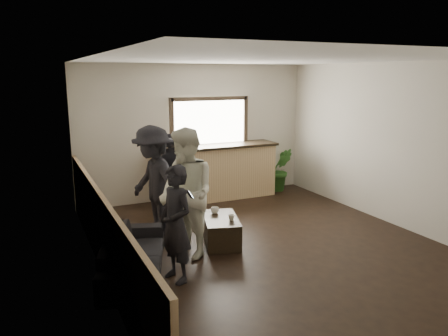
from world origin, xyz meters
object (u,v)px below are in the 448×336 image
coffee_table (221,230)px  cup_b (231,217)px  sofa (134,254)px  cup_a (215,210)px  person_b (187,194)px  person_a (176,224)px  potted_plant (280,170)px  person_d (172,179)px  bar_counter (215,169)px  person_c (154,183)px

coffee_table → cup_b: (0.10, -0.18, 0.25)m
sofa → cup_a: bearing=-44.6°
cup_a → coffee_table: bearing=-90.3°
cup_b → person_b: bearing=-175.0°
coffee_table → person_a: bearing=-138.5°
cup_b → person_b: 0.88m
potted_plant → person_d: person_d is taller
sofa → person_d: (1.09, 1.71, 0.53)m
coffee_table → bar_counter: bearing=68.6°
cup_b → cup_a: bearing=102.8°
bar_counter → cup_b: size_ratio=28.16×
person_d → person_b: bearing=60.9°
coffee_table → person_d: (-0.39, 1.21, 0.59)m
bar_counter → person_d: bar_counter is taller
person_b → person_c: 0.92m
person_d → cup_b: bearing=90.1°
person_b → person_c: bearing=-176.7°
cup_a → person_a: person_a is taller
person_c → person_b: bearing=2.8°
potted_plant → person_b: bearing=-141.2°
cup_a → sofa: bearing=-153.6°
person_b → person_d: 1.48m
person_b → sofa: bearing=-83.9°
potted_plant → person_c: 3.79m
cup_a → person_b: size_ratio=0.07×
bar_counter → person_a: 3.80m
bar_counter → person_d: (-1.31, -1.13, 0.16)m
cup_b → person_c: (-0.97, 0.83, 0.46)m
potted_plant → person_a: size_ratio=0.65×
cup_b → person_c: person_c is taller
person_d → coffee_table: bearing=88.7°
sofa → coffee_table: bearing=-52.3°
cup_b → person_b: size_ratio=0.05×
bar_counter → person_d: bearing=-139.4°
coffee_table → cup_b: bearing=-61.8°
coffee_table → person_a: (-1.04, -0.92, 0.55)m
coffee_table → person_b: size_ratio=0.49×
coffee_table → cup_a: 0.35m
sofa → potted_plant: size_ratio=1.89×
potted_plant → person_c: person_c is taller
person_b → person_c: (-0.23, 0.89, -0.02)m
cup_b → person_d: (-0.49, 1.39, 0.35)m
person_b → potted_plant: bearing=117.9°
bar_counter → cup_a: 2.30m
sofa → coffee_table: 1.57m
bar_counter → potted_plant: 1.60m
cup_b → person_b: (-0.74, -0.06, 0.48)m
coffee_table → sofa: bearing=-161.4°
person_a → person_b: bearing=134.1°
bar_counter → sofa: bearing=-130.3°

